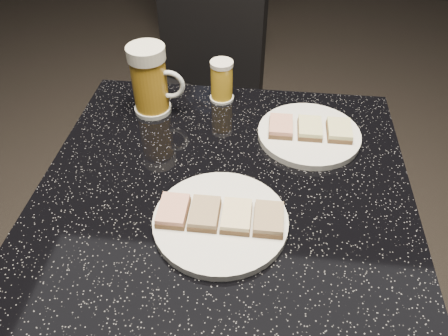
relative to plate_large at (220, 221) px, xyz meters
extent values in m
cylinder|color=white|center=(0.00, 0.00, 0.00)|extent=(0.23, 0.23, 0.01)
cylinder|color=white|center=(0.16, 0.26, 0.00)|extent=(0.22, 0.22, 0.01)
cylinder|color=black|center=(0.00, 0.09, -0.38)|extent=(0.10, 0.10, 0.69)
cube|color=black|center=(0.00, 0.09, -0.02)|extent=(0.70, 0.70, 0.03)
cylinder|color=silver|center=(-0.19, 0.32, 0.00)|extent=(0.08, 0.08, 0.01)
cylinder|color=#C38A20|center=(-0.19, 0.32, 0.06)|extent=(0.08, 0.08, 0.12)
cylinder|color=silver|center=(-0.19, 0.32, 0.14)|extent=(0.08, 0.08, 0.03)
torus|color=silver|center=(-0.15, 0.31, 0.07)|extent=(0.07, 0.01, 0.07)
cylinder|color=white|center=(-0.04, 0.39, 0.00)|extent=(0.06, 0.06, 0.01)
cylinder|color=gold|center=(-0.04, 0.39, 0.04)|extent=(0.05, 0.05, 0.08)
cylinder|color=white|center=(-0.04, 0.39, 0.09)|extent=(0.05, 0.05, 0.01)
cube|color=black|center=(-0.21, 0.71, -0.31)|extent=(0.52, 0.52, 0.04)
cylinder|color=black|center=(-0.43, 0.61, -0.54)|extent=(0.03, 0.03, 0.43)
cylinder|color=black|center=(-0.12, 0.49, -0.54)|extent=(0.03, 0.03, 0.43)
cylinder|color=black|center=(-0.30, 0.92, -0.54)|extent=(0.03, 0.03, 0.43)
cylinder|color=black|center=(0.01, 0.80, -0.54)|extent=(0.03, 0.03, 0.43)
cube|color=black|center=(-0.14, 0.88, -0.09)|extent=(0.38, 0.18, 0.40)
cube|color=#4C3521|center=(-0.08, 0.00, 0.01)|extent=(0.05, 0.07, 0.01)
cube|color=tan|center=(-0.08, 0.00, 0.02)|extent=(0.05, 0.07, 0.01)
cube|color=#4C3521|center=(-0.03, 0.00, 0.01)|extent=(0.05, 0.07, 0.01)
cube|color=#8C7251|center=(-0.03, 0.00, 0.02)|extent=(0.05, 0.07, 0.01)
cube|color=#4C3521|center=(0.03, 0.00, 0.01)|extent=(0.05, 0.07, 0.01)
cube|color=beige|center=(0.03, 0.00, 0.02)|extent=(0.05, 0.07, 0.01)
cube|color=#4C3521|center=(0.08, 0.00, 0.01)|extent=(0.05, 0.07, 0.01)
cube|color=#8C7251|center=(0.08, 0.00, 0.02)|extent=(0.05, 0.07, 0.01)
cube|color=#4C3521|center=(0.10, 0.26, 0.01)|extent=(0.05, 0.07, 0.01)
cube|color=tan|center=(0.10, 0.26, 0.02)|extent=(0.05, 0.07, 0.01)
cube|color=#4C3521|center=(0.16, 0.26, 0.01)|extent=(0.05, 0.07, 0.01)
cube|color=#D1D184|center=(0.16, 0.26, 0.02)|extent=(0.05, 0.07, 0.01)
cube|color=#4C3521|center=(0.22, 0.26, 0.01)|extent=(0.05, 0.07, 0.01)
cube|color=#D1D184|center=(0.22, 0.26, 0.02)|extent=(0.05, 0.07, 0.01)
camera|label=1|loc=(0.06, -0.49, 0.57)|focal=35.00mm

